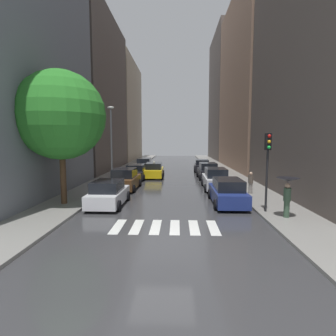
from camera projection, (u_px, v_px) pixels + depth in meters
The scene contains 24 objects.
ground_plane at pixel (173, 172), 34.48m from camera, with size 28.00×72.00×0.04m, color #363639.
sidewalk_left at pixel (123, 171), 34.70m from camera, with size 3.00×72.00×0.15m, color gray.
sidewalk_right at pixel (224, 172), 34.24m from camera, with size 3.00×72.00×0.15m, color gray.
crosswalk_stripes at pixel (165, 227), 12.70m from camera, with size 4.95×2.20×0.01m.
building_left_near at pixel (7, 25), 18.21m from camera, with size 6.00×16.78×23.59m, color slate.
building_left_mid at pixel (92, 94), 36.23m from camera, with size 6.00×17.80×20.34m, color #564C47.
building_left_far at pixel (121, 112), 54.86m from camera, with size 6.00×18.42×19.54m, color #B2A38C.
building_right_near at pixel (327, 48), 18.87m from camera, with size 6.00×15.91×21.05m, color #564C47.
building_right_mid at pixel (253, 84), 37.60m from camera, with size 6.00×20.04×23.69m, color #8C6B56.
building_right_far at pixel (228, 98), 56.34m from camera, with size 6.00×16.89×25.66m, color #564C47.
parked_car_left_nearest at pixel (108, 194), 16.77m from camera, with size 2.11×4.22×1.60m.
parked_car_left_second at pixel (125, 180), 22.35m from camera, with size 2.24×4.49×1.76m.
parked_car_left_third at pixel (136, 172), 28.43m from camera, with size 2.13×4.47×1.54m.
parked_car_left_fourth at pixel (144, 165), 35.08m from camera, with size 2.12×4.81×1.76m.
parked_car_right_nearest at pixel (228, 192), 17.18m from camera, with size 2.10×4.78×1.65m.
parked_car_right_second at pixel (215, 179), 22.48m from camera, with size 2.10×4.58×1.77m.
parked_car_right_third at pixel (208, 171), 28.53m from camera, with size 2.18×4.28×1.71m.
parked_car_right_fourth at pixel (202, 166), 35.28m from camera, with size 2.22×4.31×1.54m.
taxi_midroad at pixel (154, 171), 29.42m from camera, with size 2.11×4.58×1.81m.
pedestrian_foreground at pixel (251, 182), 19.88m from camera, with size 0.36×0.36×1.60m.
pedestrian_by_kerb at pixel (288, 188), 13.65m from camera, with size 1.12×1.12×2.04m.
street_tree_left at pixel (61, 116), 16.28m from camera, with size 5.37×5.37×8.10m.
traffic_light_right_corner at pixel (268, 155), 14.60m from camera, with size 0.30×0.42×4.30m.
lamp_post_left at pixel (111, 139), 24.87m from camera, with size 0.60×0.28×7.00m.
Camera 1 is at (0.57, -10.24, 4.09)m, focal length 28.86 mm.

